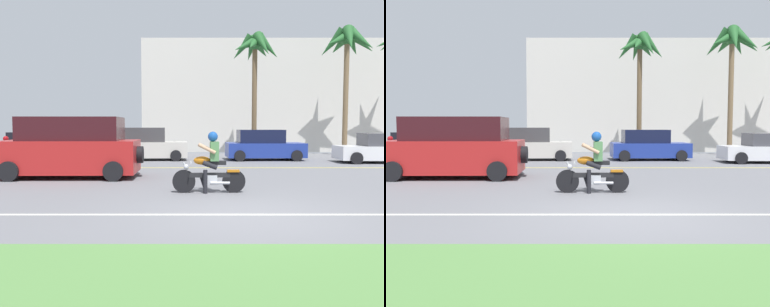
% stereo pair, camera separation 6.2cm
% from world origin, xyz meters
% --- Properties ---
extents(ground, '(56.00, 30.00, 0.04)m').
position_xyz_m(ground, '(0.00, 3.00, -0.02)').
color(ground, slate).
extents(grass_median, '(56.00, 3.80, 0.06)m').
position_xyz_m(grass_median, '(0.00, -4.10, 0.03)').
color(grass_median, '#548442').
rests_on(grass_median, ground).
extents(lane_line_near, '(50.40, 0.12, 0.01)m').
position_xyz_m(lane_line_near, '(0.00, -0.05, 0.00)').
color(lane_line_near, silver).
rests_on(lane_line_near, ground).
extents(lane_line_far, '(50.40, 0.12, 0.01)m').
position_xyz_m(lane_line_far, '(0.00, 8.88, 0.00)').
color(lane_line_far, yellow).
rests_on(lane_line_far, ground).
extents(motorcyclist, '(1.92, 0.63, 1.60)m').
position_xyz_m(motorcyclist, '(-0.57, 2.58, 0.68)').
color(motorcyclist, black).
rests_on(motorcyclist, ground).
extents(suv_nearby, '(4.78, 2.31, 2.05)m').
position_xyz_m(suv_nearby, '(-5.14, 5.75, 0.99)').
color(suv_nearby, '#AD1E1E').
rests_on(suv_nearby, ground).
extents(parked_car_0, '(4.45, 1.95, 1.44)m').
position_xyz_m(parked_car_0, '(-9.22, 12.74, 0.68)').
color(parked_car_0, '#232328').
rests_on(parked_car_0, ground).
extents(parked_car_1, '(4.30, 2.01, 1.68)m').
position_xyz_m(parked_car_1, '(-3.48, 12.79, 0.78)').
color(parked_car_1, beige).
rests_on(parked_car_1, ground).
extents(parked_car_2, '(4.00, 2.06, 1.57)m').
position_xyz_m(parked_car_2, '(2.69, 12.88, 0.73)').
color(parked_car_2, navy).
rests_on(parked_car_2, ground).
extents(parked_car_3, '(4.40, 2.06, 1.41)m').
position_xyz_m(parked_car_3, '(8.23, 11.28, 0.67)').
color(parked_car_3, silver).
rests_on(parked_car_3, ground).
extents(palm_tree_1, '(3.05, 3.20, 7.17)m').
position_xyz_m(palm_tree_1, '(2.61, 15.63, 6.03)').
color(palm_tree_1, brown).
rests_on(palm_tree_1, ground).
extents(palm_tree_2, '(3.50, 3.59, 7.64)m').
position_xyz_m(palm_tree_2, '(8.15, 16.04, 6.44)').
color(palm_tree_2, brown).
rests_on(palm_tree_2, ground).
extents(motorcyclist_distant, '(1.49, 0.81, 1.35)m').
position_xyz_m(motorcyclist_distant, '(-8.49, 8.25, 0.57)').
color(motorcyclist_distant, black).
rests_on(motorcyclist_distant, ground).
extents(building_far, '(18.21, 4.00, 7.62)m').
position_xyz_m(building_far, '(4.70, 21.00, 3.81)').
color(building_far, beige).
rests_on(building_far, ground).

